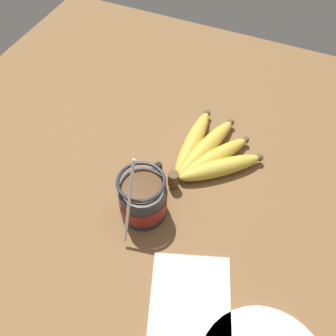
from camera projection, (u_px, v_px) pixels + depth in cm
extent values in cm
cube|color=brown|center=(160.00, 187.00, 72.88)|extent=(107.62, 107.62, 3.29)
cylinder|color=#28282D|center=(142.00, 200.00, 64.54)|extent=(8.15, 8.15, 7.81)
cylinder|color=maroon|center=(143.00, 201.00, 65.05)|extent=(8.35, 8.35, 3.27)
torus|color=#28282D|center=(154.00, 176.00, 66.71)|extent=(5.38, 0.90, 5.38)
cylinder|color=brown|center=(141.00, 186.00, 61.36)|extent=(6.95, 6.95, 0.40)
torus|color=#28282D|center=(141.00, 181.00, 60.23)|extent=(8.15, 8.15, 0.60)
cylinder|color=silver|center=(129.00, 203.00, 58.05)|extent=(6.20, 0.50, 15.30)
ellipsoid|color=silver|center=(140.00, 213.00, 65.66)|extent=(3.00, 2.00, 0.80)
cylinder|color=brown|center=(174.00, 177.00, 69.18)|extent=(2.00, 2.00, 3.00)
ellipsoid|color=gold|center=(220.00, 168.00, 71.55)|extent=(13.45, 14.68, 3.35)
sphere|color=brown|center=(260.00, 158.00, 73.08)|extent=(1.51, 1.51, 1.51)
ellipsoid|color=gold|center=(213.00, 158.00, 73.12)|extent=(15.86, 11.59, 3.17)
sphere|color=brown|center=(246.00, 140.00, 75.99)|extent=(1.43, 1.43, 1.43)
ellipsoid|color=gold|center=(206.00, 148.00, 74.63)|extent=(18.46, 8.07, 3.33)
sphere|color=brown|center=(231.00, 122.00, 78.93)|extent=(1.50, 1.50, 1.50)
ellipsoid|color=gold|center=(193.00, 143.00, 75.50)|extent=(18.12, 3.67, 3.30)
sphere|color=brown|center=(207.00, 113.00, 80.57)|extent=(1.48, 1.48, 1.48)
cube|color=beige|center=(190.00, 310.00, 56.71)|extent=(20.78, 17.54, 0.60)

